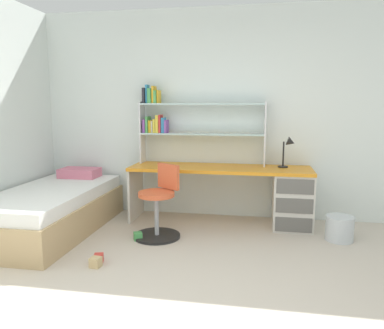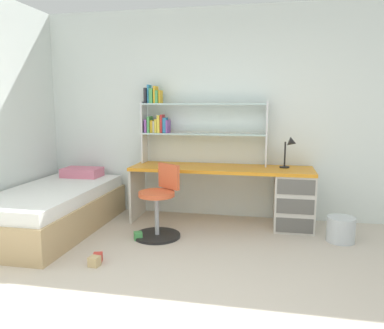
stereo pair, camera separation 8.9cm
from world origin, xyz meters
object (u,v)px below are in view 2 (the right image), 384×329
at_px(bookshelf_hutch, 185,120).
at_px(toy_block_red_1, 98,257).
at_px(bed_platform, 53,209).
at_px(toy_block_natural_0, 94,261).
at_px(desk_lamp, 290,147).
at_px(waste_bin, 341,229).
at_px(swivel_chair, 159,208).
at_px(desk, 270,193).
at_px(toy_block_green_2, 138,236).

xyz_separation_m(bookshelf_hutch, toy_block_red_1, (-0.48, -1.62, -1.24)).
xyz_separation_m(bed_platform, toy_block_natural_0, (0.93, -0.85, -0.21)).
height_order(desk_lamp, waste_bin, desk_lamp).
xyz_separation_m(bookshelf_hutch, desk_lamp, (1.32, -0.12, -0.32)).
xyz_separation_m(toy_block_natural_0, toy_block_red_1, (-0.02, 0.10, -0.00)).
bearing_deg(toy_block_natural_0, bed_platform, 137.41).
bearing_deg(swivel_chair, toy_block_natural_0, -111.87).
distance_m(desk, swivel_chair, 1.37).
height_order(bookshelf_hutch, toy_block_red_1, bookshelf_hutch).
bearing_deg(toy_block_red_1, bookshelf_hutch, 73.40).
xyz_separation_m(swivel_chair, toy_block_natural_0, (-0.36, -0.89, -0.28)).
xyz_separation_m(desk, toy_block_green_2, (-1.41, -0.79, -0.37)).
bearing_deg(bed_platform, toy_block_red_1, -39.48).
height_order(desk, desk_lamp, desk_lamp).
bearing_deg(desk_lamp, desk, -162.13).
bearing_deg(toy_block_red_1, toy_block_natural_0, -81.46).
distance_m(desk, toy_block_red_1, 2.16).
bearing_deg(toy_block_red_1, toy_block_green_2, 74.65).
bearing_deg(bed_platform, desk_lamp, 15.40).
height_order(swivel_chair, toy_block_red_1, swivel_chair).
relative_size(bookshelf_hutch, toy_block_red_1, 19.57).
xyz_separation_m(bed_platform, waste_bin, (3.26, 0.27, -0.12)).
xyz_separation_m(waste_bin, toy_block_red_1, (-2.34, -1.02, -0.09)).
distance_m(desk, waste_bin, 0.91).
xyz_separation_m(desk, waste_bin, (0.76, -0.40, -0.28)).
height_order(desk, toy_block_natural_0, desk).
distance_m(desk, toy_block_natural_0, 2.22).
bearing_deg(bed_platform, desk, 15.17).
height_order(desk_lamp, toy_block_red_1, desk_lamp).
height_order(desk, swivel_chair, swivel_chair).
bearing_deg(desk_lamp, toy_block_red_1, -140.29).
distance_m(toy_block_natural_0, toy_block_red_1, 0.10).
xyz_separation_m(bookshelf_hutch, toy_block_green_2, (-0.31, -0.98, -1.24)).
distance_m(swivel_chair, waste_bin, 1.99).
distance_m(desk, bookshelf_hutch, 1.41).
relative_size(bed_platform, toy_block_green_2, 23.08).
xyz_separation_m(bookshelf_hutch, waste_bin, (1.86, -0.60, -1.14)).
xyz_separation_m(desk, toy_block_natural_0, (-1.57, -1.53, -0.37)).
distance_m(bed_platform, toy_block_green_2, 1.11).
height_order(bookshelf_hutch, toy_block_natural_0, bookshelf_hutch).
relative_size(toy_block_natural_0, toy_block_green_2, 1.05).
xyz_separation_m(desk_lamp, swivel_chair, (-1.44, -0.71, -0.64)).
relative_size(desk, desk_lamp, 5.80).
bearing_deg(toy_block_natural_0, desk, 44.33).
distance_m(bookshelf_hutch, desk_lamp, 1.37).
distance_m(bookshelf_hutch, toy_block_red_1, 2.09).
height_order(desk_lamp, swivel_chair, desk_lamp).
bearing_deg(waste_bin, desk_lamp, 138.26).
bearing_deg(toy_block_red_1, bed_platform, 140.52).
bearing_deg(bookshelf_hutch, toy_block_green_2, -107.40).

